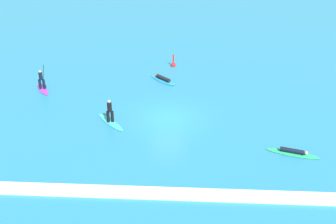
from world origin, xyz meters
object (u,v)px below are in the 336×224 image
(surfer_on_teal_board, at_px, (110,117))
(surfer_on_blue_board, at_px, (163,79))
(marker_buoy, at_px, (173,64))
(surfer_on_green_board, at_px, (293,152))
(surfer_on_purple_board, at_px, (42,85))

(surfer_on_teal_board, distance_m, surfer_on_blue_board, 8.46)
(marker_buoy, bearing_deg, surfer_on_green_board, -61.05)
(surfer_on_green_board, height_order, surfer_on_blue_board, surfer_on_blue_board)
(surfer_on_blue_board, bearing_deg, surfer_on_green_board, 173.22)
(surfer_on_purple_board, xyz_separation_m, surfer_on_blue_board, (10.05, 2.43, -0.29))
(surfer_on_purple_board, distance_m, marker_buoy, 12.38)
(surfer_on_blue_board, bearing_deg, surfer_on_teal_board, 111.75)
(surfer_on_green_board, relative_size, marker_buoy, 2.51)
(surfer_on_green_board, height_order, surfer_on_purple_board, surfer_on_purple_board)
(surfer_on_purple_board, distance_m, surfer_on_teal_board, 8.63)
(surfer_on_green_board, xyz_separation_m, surfer_on_teal_board, (-12.21, 3.38, 0.36))
(surfer_on_green_board, distance_m, surfer_on_blue_board, 14.30)
(surfer_on_green_board, xyz_separation_m, marker_buoy, (-8.14, 14.72, 0.08))
(surfer_on_blue_board, xyz_separation_m, marker_buoy, (0.79, 3.55, 0.05))
(surfer_on_green_board, height_order, surfer_on_teal_board, surfer_on_teal_board)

